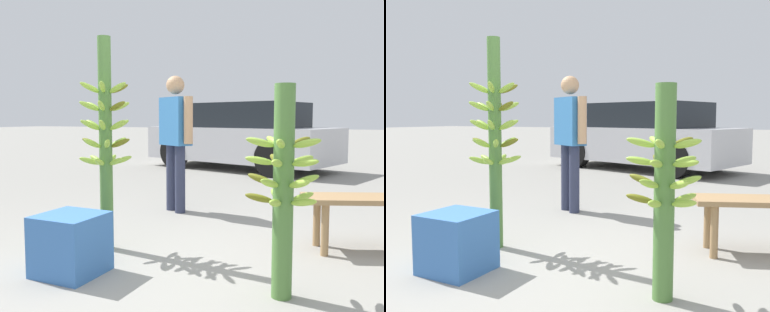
# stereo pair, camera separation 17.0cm
# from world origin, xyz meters

# --- Properties ---
(ground_plane) EXTENTS (80.00, 80.00, 0.00)m
(ground_plane) POSITION_xyz_m (0.00, 0.00, 0.00)
(ground_plane) COLOR gray
(banana_stalk_left) EXTENTS (0.43, 0.43, 1.71)m
(banana_stalk_left) POSITION_xyz_m (-0.82, 0.47, 0.91)
(banana_stalk_left) COLOR #4C7A38
(banana_stalk_left) RESTS_ON ground_plane
(banana_stalk_center) EXTENTS (0.45, 0.45, 1.27)m
(banana_stalk_center) POSITION_xyz_m (0.70, 0.11, 0.67)
(banana_stalk_center) COLOR #4C7A38
(banana_stalk_center) RESTS_ON ground_plane
(vendor_person) EXTENTS (0.58, 0.40, 1.54)m
(vendor_person) POSITION_xyz_m (-0.95, 1.96, 0.91)
(vendor_person) COLOR #2D334C
(vendor_person) RESTS_ON ground_plane
(parked_car) EXTENTS (4.23, 2.70, 1.38)m
(parked_car) POSITION_xyz_m (-1.54, 6.22, 0.67)
(parked_car) COLOR #B7B7BC
(parked_car) RESTS_ON ground_plane
(produce_crate) EXTENTS (0.42, 0.42, 0.42)m
(produce_crate) POSITION_xyz_m (-0.70, -0.11, 0.21)
(produce_crate) COLOR #386BB2
(produce_crate) RESTS_ON ground_plane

